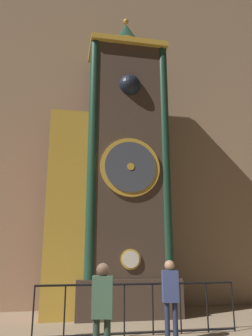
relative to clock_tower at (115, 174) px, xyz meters
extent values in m
cube|color=#997A5B|center=(0.26, 1.54, 3.16)|extent=(24.00, 0.30, 14.99)
cube|color=#423328|center=(0.37, 0.03, -3.79)|extent=(3.09, 1.61, 1.09)
cube|color=#423328|center=(0.37, 0.03, 0.69)|extent=(2.48, 1.40, 7.87)
cube|color=gold|center=(0.37, -0.07, 4.53)|extent=(2.67, 1.54, 0.20)
cylinder|color=gold|center=(0.37, -0.70, -2.69)|extent=(0.58, 0.05, 0.58)
cylinder|color=silver|center=(0.37, -0.73, -2.69)|extent=(0.48, 0.03, 0.48)
cylinder|color=gold|center=(0.37, -0.70, 0.06)|extent=(1.88, 0.07, 1.88)
cylinder|color=#3D424C|center=(0.37, -0.74, 0.06)|extent=(1.61, 0.04, 1.61)
cylinder|color=gold|center=(0.37, -0.76, 0.06)|extent=(0.23, 0.03, 0.23)
cube|color=black|center=(0.37, -0.18, 2.90)|extent=(0.93, 0.42, 0.93)
sphere|color=black|center=(0.37, -0.61, 2.90)|extent=(0.74, 0.74, 0.74)
cylinder|color=#193828|center=(-0.80, -0.58, 0.69)|extent=(0.31, 0.31, 7.87)
cylinder|color=#193828|center=(1.55, -0.58, 0.69)|extent=(0.31, 0.31, 7.87)
cylinder|color=gold|center=(0.37, 0.03, 4.78)|extent=(1.04, 1.04, 0.30)
cone|color=#1C3D2C|center=(0.37, 0.03, 5.36)|extent=(0.99, 0.99, 0.86)
sphere|color=gold|center=(0.37, 0.03, 5.91)|extent=(0.20, 0.20, 0.20)
cube|color=maroon|center=(-1.51, 0.08, -1.23)|extent=(1.19, 1.19, 6.21)
cube|color=gold|center=(-1.51, -0.53, -1.23)|extent=(1.25, 0.06, 6.21)
cylinder|color=black|center=(-2.14, -2.37, -3.77)|extent=(0.04, 0.04, 1.13)
cylinder|color=black|center=(-1.47, -2.37, -3.77)|extent=(0.04, 0.04, 1.13)
cylinder|color=black|center=(-0.79, -2.37, -3.77)|extent=(0.04, 0.04, 1.13)
cylinder|color=black|center=(-0.11, -2.37, -3.77)|extent=(0.04, 0.04, 1.13)
cylinder|color=black|center=(0.56, -2.37, -3.77)|extent=(0.04, 0.04, 1.13)
cylinder|color=black|center=(1.24, -2.37, -3.77)|extent=(0.04, 0.04, 1.13)
cylinder|color=black|center=(1.91, -2.37, -3.77)|extent=(0.04, 0.04, 1.13)
cylinder|color=black|center=(2.59, -2.37, -3.77)|extent=(0.04, 0.04, 1.13)
cylinder|color=black|center=(0.22, -2.37, -3.22)|extent=(4.73, 0.05, 0.05)
cylinder|color=black|center=(0.22, -2.37, -4.27)|extent=(4.73, 0.04, 0.04)
cube|color=#385642|center=(-0.89, -4.54, -3.21)|extent=(0.37, 0.28, 0.66)
sphere|color=brown|center=(-0.89, -4.54, -2.78)|extent=(0.22, 0.22, 0.22)
cylinder|color=#1B213A|center=(0.68, -3.08, -3.94)|extent=(0.11, 0.11, 0.80)
cylinder|color=#1B213A|center=(0.86, -3.08, -3.94)|extent=(0.11, 0.11, 0.80)
cube|color=navy|center=(0.77, -3.08, -3.21)|extent=(0.36, 0.26, 0.66)
sphere|color=#8C664C|center=(0.77, -3.08, -2.78)|extent=(0.23, 0.23, 0.23)
camera|label=1|loc=(-1.57, -10.32, -2.49)|focal=35.00mm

